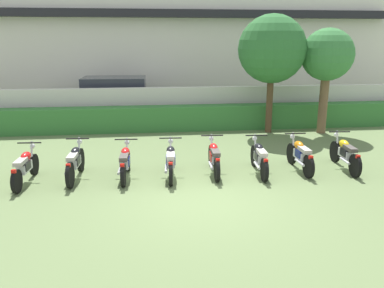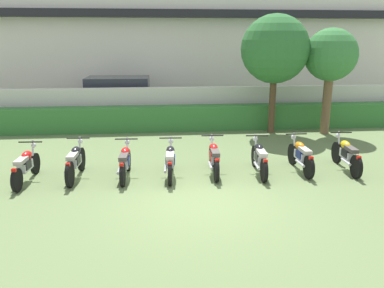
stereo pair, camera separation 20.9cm
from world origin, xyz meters
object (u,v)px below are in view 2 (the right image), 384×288
motorcycle_in_row_2 (125,161)px  motorcycle_in_row_5 (259,158)px  motorcycle_in_row_3 (170,161)px  motorcycle_in_row_6 (301,155)px  motorcycle_in_row_7 (346,154)px  motorcycle_in_row_0 (26,166)px  parked_car (122,99)px  tree_near_inspector (275,49)px  motorcycle_in_row_4 (214,158)px  tree_far_side (331,56)px  motorcycle_in_row_1 (75,161)px

motorcycle_in_row_2 → motorcycle_in_row_5: bearing=-87.6°
motorcycle_in_row_2 → motorcycle_in_row_3: (1.17, -0.06, 0.01)m
motorcycle_in_row_6 → motorcycle_in_row_7: (1.28, -0.03, 0.00)m
motorcycle_in_row_6 → motorcycle_in_row_0: bearing=91.1°
parked_car → motorcycle_in_row_6: 9.42m
tree_near_inspector → motorcycle_in_row_0: 9.47m
motorcycle_in_row_0 → motorcycle_in_row_4: size_ratio=1.01×
parked_car → motorcycle_in_row_6: size_ratio=2.50×
parked_car → motorcycle_in_row_5: parked_car is taller
parked_car → motorcycle_in_row_0: (-1.85, -7.90, -0.50)m
motorcycle_in_row_7 → motorcycle_in_row_3: bearing=95.4°
tree_far_side → motorcycle_in_row_0: bearing=-155.6°
tree_far_side → motorcycle_in_row_3: tree_far_side is taller
tree_near_inspector → motorcycle_in_row_0: size_ratio=2.37×
tree_near_inspector → motorcycle_in_row_4: tree_near_inspector is taller
motorcycle_in_row_4 → motorcycle_in_row_6: bearing=-88.0°
motorcycle_in_row_3 → motorcycle_in_row_7: (4.83, 0.09, 0.00)m
tree_far_side → motorcycle_in_row_2: tree_far_side is taller
motorcycle_in_row_5 → motorcycle_in_row_6: (1.17, 0.10, 0.00)m
parked_car → motorcycle_in_row_5: (4.16, -7.85, -0.49)m
motorcycle_in_row_3 → parked_car: bearing=16.6°
motorcycle_in_row_0 → motorcycle_in_row_3: (3.63, 0.02, 0.01)m
motorcycle_in_row_5 → motorcycle_in_row_7: (2.46, 0.07, 0.01)m
motorcycle_in_row_1 → motorcycle_in_row_7: motorcycle_in_row_1 is taller
motorcycle_in_row_4 → tree_far_side: bearing=-46.8°
tree_near_inspector → tree_far_side: (2.00, -0.34, -0.24)m
motorcycle_in_row_6 → motorcycle_in_row_1: bearing=89.7°
tree_near_inspector → tree_far_side: 2.04m
motorcycle_in_row_0 → motorcycle_in_row_5: bearing=-86.7°
motorcycle_in_row_3 → motorcycle_in_row_5: bearing=-85.5°
motorcycle_in_row_5 → motorcycle_in_row_7: 2.46m
tree_near_inspector → motorcycle_in_row_6: bearing=-96.9°
tree_near_inspector → motorcycle_in_row_3: bearing=-130.9°
tree_far_side → motorcycle_in_row_7: bearing=-106.5°
tree_near_inspector → motorcycle_in_row_7: size_ratio=2.26×
tree_near_inspector → motorcycle_in_row_6: (-0.55, -4.61, -2.69)m
motorcycle_in_row_6 → tree_far_side: bearing=-31.0°
motorcycle_in_row_2 → tree_far_side: bearing=-56.3°
motorcycle_in_row_1 → motorcycle_in_row_4: size_ratio=1.04×
motorcycle_in_row_4 → motorcycle_in_row_5: 1.21m
motorcycle_in_row_5 → motorcycle_in_row_4: bearing=88.1°
parked_car → motorcycle_in_row_3: 8.09m
tree_near_inspector → motorcycle_in_row_4: (-2.94, -4.59, -2.68)m
motorcycle_in_row_0 → motorcycle_in_row_7: 8.47m
motorcycle_in_row_2 → motorcycle_in_row_6: 4.72m
tree_near_inspector → motorcycle_in_row_7: tree_near_inspector is taller
motorcycle_in_row_7 → motorcycle_in_row_0: bearing=95.1°
parked_car → motorcycle_in_row_0: size_ratio=2.45×
parked_car → tree_far_side: bearing=-21.9°
motorcycle_in_row_4 → motorcycle_in_row_6: motorcycle_in_row_4 is taller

